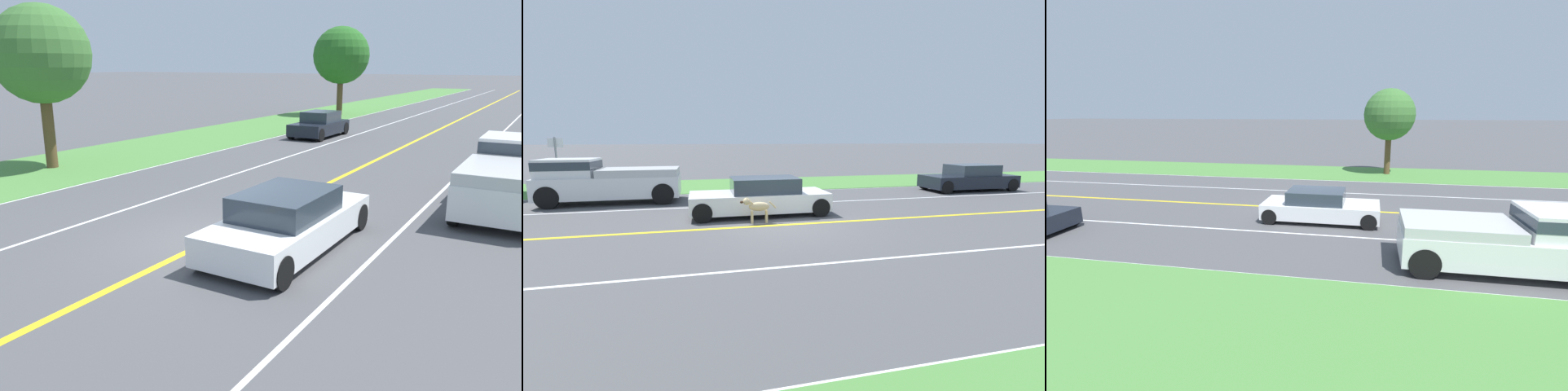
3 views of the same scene
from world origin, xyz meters
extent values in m
plane|color=#4C4C4F|center=(0.00, 0.00, 0.00)|extent=(400.00, 400.00, 0.00)
cube|color=yellow|center=(0.00, 0.00, 0.00)|extent=(0.18, 160.00, 0.01)
cube|color=white|center=(-7.00, 0.00, 0.00)|extent=(0.14, 160.00, 0.01)
cube|color=white|center=(3.50, 0.00, 0.00)|extent=(0.10, 160.00, 0.01)
cube|color=white|center=(-3.50, 0.00, 0.00)|extent=(0.10, 160.00, 0.01)
cube|color=white|center=(1.73, 0.54, 0.48)|extent=(1.89, 4.74, 0.61)
cube|color=#2D3842|center=(1.73, 0.35, 1.04)|extent=(1.63, 2.28, 0.52)
cylinder|color=black|center=(2.59, 2.50, 0.32)|extent=(0.22, 0.63, 0.63)
cylinder|color=black|center=(2.59, -1.42, 0.32)|extent=(0.22, 0.63, 0.63)
cylinder|color=black|center=(0.87, 2.50, 0.32)|extent=(0.22, 0.63, 0.63)
cylinder|color=black|center=(0.87, -1.42, 0.32)|extent=(0.22, 0.63, 0.63)
ellipsoid|color=#D1B784|center=(0.44, 0.76, 0.53)|extent=(0.23, 0.66, 0.28)
cylinder|color=#D1B784|center=(0.52, 0.98, 0.19)|extent=(0.07, 0.07, 0.39)
cylinder|color=#D1B784|center=(0.51, 0.53, 0.19)|extent=(0.07, 0.07, 0.39)
cylinder|color=#D1B784|center=(0.38, 0.99, 0.19)|extent=(0.07, 0.07, 0.39)
cylinder|color=#D1B784|center=(0.36, 0.53, 0.19)|extent=(0.07, 0.07, 0.39)
cylinder|color=#D1B784|center=(0.45, 1.03, 0.64)|extent=(0.14, 0.18, 0.17)
sphere|color=#D1B784|center=(0.45, 1.15, 0.70)|extent=(0.23, 0.23, 0.22)
ellipsoid|color=#331E14|center=(0.46, 1.30, 0.69)|extent=(0.10, 0.11, 0.08)
cone|color=tan|center=(0.51, 1.14, 0.79)|extent=(0.07, 0.07, 0.10)
cone|color=tan|center=(0.39, 1.14, 0.79)|extent=(0.07, 0.07, 0.10)
cylinder|color=#D1B784|center=(0.43, 0.33, 0.57)|extent=(0.06, 0.24, 0.24)
cube|color=silver|center=(5.42, 6.10, 0.69)|extent=(2.05, 5.36, 0.86)
cube|color=silver|center=(5.42, 7.65, 1.48)|extent=(1.80, 2.03, 0.73)
cube|color=#2D3842|center=(5.42, 7.65, 1.59)|extent=(1.82, 2.05, 0.32)
cube|color=beige|center=(5.42, 4.97, 1.26)|extent=(2.01, 3.05, 0.30)
cylinder|color=black|center=(4.48, 8.18, 0.43)|extent=(0.22, 0.86, 0.86)
cylinder|color=black|center=(4.48, 4.02, 0.43)|extent=(0.22, 0.86, 0.86)
cube|color=black|center=(-5.01, 16.90, 0.49)|extent=(1.84, 4.25, 0.62)
cube|color=#2D3842|center=(-5.01, 17.07, 1.09)|extent=(1.58, 2.04, 0.57)
cylinder|color=black|center=(-5.84, 15.21, 0.34)|extent=(0.22, 0.67, 0.67)
cylinder|color=black|center=(-5.84, 18.59, 0.34)|extent=(0.22, 0.67, 0.67)
cylinder|color=black|center=(-4.18, 15.21, 0.34)|extent=(0.22, 0.67, 0.67)
cylinder|color=black|center=(-4.18, 18.59, 0.34)|extent=(0.22, 0.67, 0.67)
cylinder|color=brown|center=(-10.15, 3.64, 1.53)|extent=(0.42, 0.42, 3.06)
sphere|color=#3D7033|center=(-10.15, 3.64, 4.22)|extent=(3.57, 3.57, 3.57)
cylinder|color=brown|center=(-8.87, 29.18, 1.57)|extent=(0.45, 0.45, 3.14)
sphere|color=#286623|center=(-8.87, 29.18, 4.54)|extent=(4.32, 4.32, 4.32)
camera|label=1|loc=(6.53, -8.72, 3.85)|focal=35.00mm
camera|label=2|loc=(-10.16, 2.47, 2.60)|focal=24.00mm
camera|label=3|loc=(15.46, 2.49, 4.39)|focal=24.00mm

